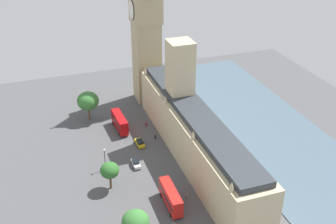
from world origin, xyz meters
The scene contains 15 objects.
ground_plane centered at (0.00, 0.00, 0.00)m, with size 137.32×137.32×0.00m, color #4C4C4F.
river_thames centered at (-28.37, 0.00, 0.12)m, with size 31.76×123.59×0.25m, color #475B6B.
parliament_building centered at (-1.99, -1.39, 8.00)m, with size 10.82×67.32×29.62m.
clock_tower centered at (-0.22, -39.18, 27.57)m, with size 9.26×9.26×53.34m.
double_decker_bus_opposite_hall centered at (13.90, -21.48, 2.63)m, with size 3.08×10.61×4.75m.
car_yellow_cab_under_trees centered at (10.61, -10.83, 0.89)m, with size 2.10×4.62×1.74m.
car_white_corner centered at (14.29, -1.58, 0.89)m, with size 1.86×4.43×1.74m.
double_decker_bus_by_river_gate centered at (10.66, 16.36, 2.63)m, with size 2.75×10.53×4.75m.
pedestrian_kerbside centered at (5.75, -20.86, 0.68)m, with size 0.63×0.56×1.52m.
pedestrian_near_tower centered at (5.29, -12.78, 0.70)m, with size 0.63×0.66×1.56m.
pedestrian_trailing centered at (6.24, 15.36, 0.68)m, with size 0.63×0.63×1.51m.
plane_tree_leading centered at (22.55, 5.40, 5.33)m, with size 4.68×4.68×7.36m.
plane_tree_far_end centered at (21.71, -30.65, 6.67)m, with size 6.87×6.87×9.61m.
plane_tree_midblock centered at (21.71, 26.61, 7.37)m, with size 5.59×5.59×9.80m.
street_lamp_slot_11 centered at (22.23, -2.70, 4.42)m, with size 0.56×0.56×6.33m.
Camera 1 is at (35.92, 87.81, 66.46)m, focal length 44.80 mm.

